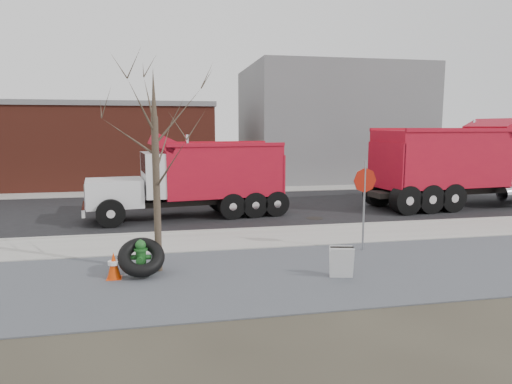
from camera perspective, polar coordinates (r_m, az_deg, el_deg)
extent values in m
plane|color=#383328|center=(15.13, 0.37, -6.18)|extent=(120.00, 120.00, 0.00)
cube|color=slate|center=(11.86, 3.84, -10.20)|extent=(60.00, 5.00, 0.03)
cube|color=#9E9B93|center=(15.36, 0.18, -5.84)|extent=(60.00, 2.50, 0.06)
cube|color=#9E9B93|center=(16.60, -0.71, -4.70)|extent=(60.00, 0.15, 0.11)
cube|color=black|center=(21.20, -3.06, -2.01)|extent=(60.00, 9.40, 0.02)
cube|color=#9E9B93|center=(26.79, -4.81, 0.14)|extent=(60.00, 2.00, 0.06)
cube|color=slate|center=(34.50, 9.12, 8.46)|extent=(12.00, 10.00, 8.00)
cube|color=maroon|center=(32.17, -24.00, 5.22)|extent=(20.00, 8.00, 5.00)
cube|color=slate|center=(32.17, -24.27, 9.93)|extent=(20.20, 8.20, 0.30)
cylinder|color=#382D23|center=(11.89, -12.30, -0.47)|extent=(0.18, 0.18, 4.00)
cone|color=#382D23|center=(11.80, -12.69, 12.11)|extent=(0.14, 0.14, 1.20)
cylinder|color=#256225|center=(12.14, -14.11, -9.90)|extent=(0.49, 0.49, 0.07)
cylinder|color=#256225|center=(12.04, -14.17, -8.38)|extent=(0.26, 0.26, 0.67)
cylinder|color=#256225|center=(11.96, -14.22, -6.99)|extent=(0.34, 0.34, 0.06)
sphere|color=#256225|center=(11.93, -14.24, -6.47)|extent=(0.27, 0.27, 0.27)
cylinder|color=#256225|center=(11.91, -14.26, -5.95)|extent=(0.06, 0.06, 0.07)
cylinder|color=#256225|center=(12.05, -15.08, -7.90)|extent=(0.15, 0.14, 0.12)
cylinder|color=#256225|center=(11.98, -13.28, -7.93)|extent=(0.15, 0.14, 0.12)
cylinder|color=#256225|center=(11.84, -14.34, -8.27)|extent=(0.18, 0.15, 0.17)
torus|color=black|center=(11.90, -14.14, -7.87)|extent=(1.27, 1.22, 0.97)
cylinder|color=gray|center=(14.06, 13.34, -1.75)|extent=(0.06, 0.06, 2.76)
cylinder|color=#A2190B|center=(13.95, 13.45, 1.44)|extent=(0.75, 0.10, 0.75)
cube|color=silver|center=(11.53, 10.70, -8.76)|extent=(0.60, 0.32, 0.78)
cube|color=silver|center=(11.68, 10.57, -8.53)|extent=(0.60, 0.32, 0.78)
cube|color=black|center=(11.50, 10.69, -6.79)|extent=(0.57, 0.16, 0.04)
cube|color=#DC3B06|center=(12.01, -17.28, -10.31)|extent=(0.36, 0.36, 0.04)
cone|color=#DC3B06|center=(11.90, -17.35, -8.74)|extent=(0.34, 0.34, 0.66)
cylinder|color=white|center=(11.88, -17.37, -8.44)|extent=(0.28, 0.28, 0.09)
cube|color=black|center=(23.84, 24.60, 0.19)|extent=(9.87, 1.99, 0.25)
cube|color=silver|center=(25.19, 28.50, 3.65)|extent=(2.10, 2.81, 2.07)
cube|color=#AA0E20|center=(22.72, 22.00, 3.95)|extent=(5.99, 3.32, 2.53)
cylinder|color=silver|center=(25.36, 25.46, 5.04)|extent=(0.18, 0.18, 2.76)
cylinder|color=black|center=(22.94, 17.38, 0.02)|extent=(1.29, 0.47, 1.26)
cylinder|color=black|center=(21.18, 20.73, -0.78)|extent=(1.29, 0.47, 1.26)
cube|color=black|center=(19.17, -8.04, -1.23)|extent=(7.94, 1.93, 0.21)
cube|color=silver|center=(18.75, -17.27, -0.09)|extent=(2.37, 2.16, 1.06)
cube|color=silver|center=(18.75, -20.54, -0.24)|extent=(0.29, 1.68, 0.97)
cube|color=silver|center=(18.82, -11.57, 2.22)|extent=(1.84, 2.42, 1.74)
cube|color=black|center=(18.70, -13.89, 3.60)|extent=(0.32, 1.92, 0.77)
cube|color=#AA0E20|center=(19.28, -4.45, 2.79)|extent=(5.11, 2.97, 2.13)
cylinder|color=silver|center=(18.01, -8.53, 3.43)|extent=(0.15, 0.15, 2.32)
cylinder|color=black|center=(17.81, -17.71, -2.57)|extent=(1.09, 0.43, 1.06)
cylinder|color=black|center=(19.87, -17.88, -1.50)|extent=(1.09, 0.43, 1.06)
cylinder|color=black|center=(18.91, -0.28, -1.58)|extent=(1.09, 0.43, 1.06)
cylinder|color=black|center=(20.66, -1.95, -0.76)|extent=(1.09, 0.43, 1.06)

